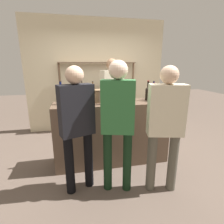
{
  "coord_description": "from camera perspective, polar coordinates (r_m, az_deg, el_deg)",
  "views": [
    {
      "loc": [
        -0.6,
        -2.77,
        1.7
      ],
      "look_at": [
        0.0,
        0.0,
        0.92
      ],
      "focal_mm": 28.0,
      "sensor_mm": 36.0,
      "label": 1
    }
  ],
  "objects": [
    {
      "name": "ground_plane",
      "position": [
        3.31,
        0.0,
        -15.56
      ],
      "size": [
        16.0,
        16.0,
        0.0
      ],
      "primitive_type": "plane",
      "color": "brown"
    },
    {
      "name": "bar_counter",
      "position": [
        3.06,
        0.0,
        -6.84
      ],
      "size": [
        1.93,
        0.51,
        1.08
      ],
      "primitive_type": "cube",
      "color": "brown",
      "rests_on": "ground_plane"
    },
    {
      "name": "back_wall",
      "position": [
        4.68,
        -4.92,
        11.61
      ],
      "size": [
        3.53,
        0.12,
        2.8
      ],
      "primitive_type": "cube",
      "color": "beige",
      "rests_on": "ground_plane"
    },
    {
      "name": "back_shelf",
      "position": [
        4.52,
        -4.46,
        8.29
      ],
      "size": [
        1.92,
        0.18,
        1.75
      ],
      "color": "brown",
      "rests_on": "ground_plane"
    },
    {
      "name": "counter_bottle_0",
      "position": [
        2.86,
        -16.2,
        5.14
      ],
      "size": [
        0.08,
        0.08,
        0.37
      ],
      "color": "#0F1956",
      "rests_on": "bar_counter"
    },
    {
      "name": "counter_bottle_1",
      "position": [
        3.08,
        13.43,
        5.66
      ],
      "size": [
        0.08,
        0.08,
        0.31
      ],
      "color": "silver",
      "rests_on": "bar_counter"
    },
    {
      "name": "counter_bottle_2",
      "position": [
        3.04,
        2.53,
        5.98
      ],
      "size": [
        0.09,
        0.09,
        0.32
      ],
      "color": "black",
      "rests_on": "bar_counter"
    },
    {
      "name": "counter_bottle_3",
      "position": [
        3.14,
        11.58,
        6.11
      ],
      "size": [
        0.09,
        0.09,
        0.34
      ],
      "color": "black",
      "rests_on": "bar_counter"
    },
    {
      "name": "counter_bottle_4",
      "position": [
        2.74,
        -2.88,
        4.99
      ],
      "size": [
        0.09,
        0.09,
        0.34
      ],
      "color": "#0F1956",
      "rests_on": "bar_counter"
    },
    {
      "name": "counter_bottle_5",
      "position": [
        3.27,
        13.3,
        6.28
      ],
      "size": [
        0.07,
        0.07,
        0.33
      ],
      "color": "#0F1956",
      "rests_on": "bar_counter"
    },
    {
      "name": "wine_glass",
      "position": [
        2.97,
        -14.08,
        5.38
      ],
      "size": [
        0.07,
        0.07,
        0.17
      ],
      "color": "silver",
      "rests_on": "bar_counter"
    },
    {
      "name": "ice_bucket",
      "position": [
        2.93,
        -4.59,
        5.25
      ],
      "size": [
        0.21,
        0.21,
        0.21
      ],
      "color": "#846647",
      "rests_on": "bar_counter"
    },
    {
      "name": "server_behind_counter",
      "position": [
        3.82,
        0.01,
        5.82
      ],
      "size": [
        0.52,
        0.35,
        1.82
      ],
      "rotation": [
        0.0,
        0.0,
        -1.24
      ],
      "color": "#575347",
      "rests_on": "ground_plane"
    },
    {
      "name": "customer_center",
      "position": [
        2.2,
        1.9,
        -1.91
      ],
      "size": [
        0.45,
        0.29,
        1.75
      ],
      "rotation": [
        0.0,
        0.0,
        1.3
      ],
      "color": "black",
      "rests_on": "ground_plane"
    },
    {
      "name": "customer_right",
      "position": [
        2.32,
        17.06,
        -3.09
      ],
      "size": [
        0.48,
        0.3,
        1.69
      ],
      "rotation": [
        0.0,
        0.0,
        1.34
      ],
      "color": "#575347",
      "rests_on": "ground_plane"
    },
    {
      "name": "customer_left",
      "position": [
        2.27,
        -11.35,
        -3.01
      ],
      "size": [
        0.47,
        0.32,
        1.68
      ],
      "rotation": [
        0.0,
        0.0,
        1.91
      ],
      "color": "black",
      "rests_on": "ground_plane"
    }
  ]
}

